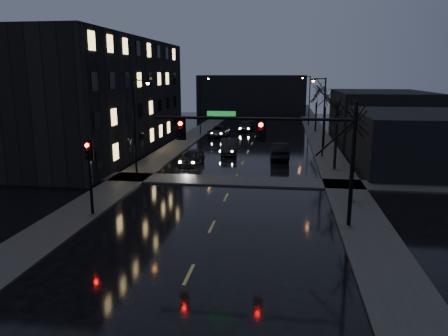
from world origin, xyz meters
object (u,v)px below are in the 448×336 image
(oncoming_car_a, at_px, (192,157))
(lead_car, at_px, (279,151))
(oncoming_car_b, at_px, (229,146))
(oncoming_car_d, at_px, (246,126))
(oncoming_car_c, at_px, (219,131))

(oncoming_car_a, distance_m, lead_car, 9.04)
(oncoming_car_a, relative_size, oncoming_car_b, 0.89)
(oncoming_car_a, xyz_separation_m, lead_car, (8.15, 3.91, 0.11))
(oncoming_car_a, relative_size, oncoming_car_d, 0.87)
(lead_car, bearing_deg, oncoming_car_a, 22.24)
(oncoming_car_a, distance_m, oncoming_car_c, 18.95)
(oncoming_car_a, height_order, lead_car, lead_car)
(oncoming_car_c, height_order, lead_car, lead_car)
(oncoming_car_a, xyz_separation_m, oncoming_car_c, (-0.26, 18.95, -0.01))
(oncoming_car_a, distance_m, oncoming_car_d, 25.04)
(oncoming_car_b, height_order, oncoming_car_c, oncoming_car_b)
(lead_car, bearing_deg, oncoming_car_d, -79.33)
(oncoming_car_d, xyz_separation_m, lead_car, (5.26, -20.96, 0.12))
(oncoming_car_c, xyz_separation_m, lead_car, (8.40, -15.04, 0.12))
(oncoming_car_c, distance_m, oncoming_car_d, 6.71)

